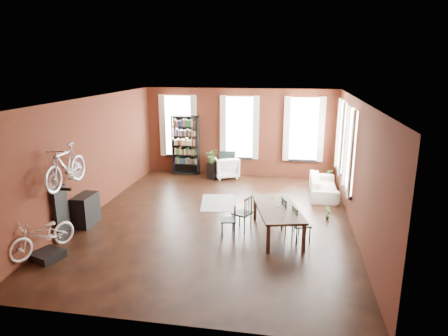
% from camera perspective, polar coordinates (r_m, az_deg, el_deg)
% --- Properties ---
extents(room, '(9.00, 9.04, 3.22)m').
position_cam_1_polar(room, '(10.76, 0.86, 4.41)').
color(room, black).
rests_on(room, ground).
extents(dining_table, '(1.42, 2.25, 0.71)m').
position_cam_1_polar(dining_table, '(9.87, 7.60, -7.51)').
color(dining_table, '#48392B').
rests_on(dining_table, ground).
extents(dining_chair_a, '(0.43, 0.43, 0.80)m').
position_cam_1_polar(dining_chair_a, '(9.73, 0.61, -7.42)').
color(dining_chair_a, '#1B3B39').
rests_on(dining_chair_a, ground).
extents(dining_chair_b, '(0.54, 0.54, 0.90)m').
position_cam_1_polar(dining_chair_b, '(10.03, 2.59, -6.44)').
color(dining_chair_b, black).
rests_on(dining_chair_b, ground).
extents(dining_chair_c, '(0.50, 0.50, 0.85)m').
position_cam_1_polar(dining_chair_c, '(9.57, 10.98, -7.93)').
color(dining_chair_c, black).
rests_on(dining_chair_c, ground).
extents(dining_chair_d, '(0.52, 0.52, 0.90)m').
position_cam_1_polar(dining_chair_d, '(9.98, 9.49, -6.74)').
color(dining_chair_d, '#173431').
rests_on(dining_chair_d, ground).
extents(bookshelf, '(1.00, 0.32, 2.20)m').
position_cam_1_polar(bookshelf, '(14.96, -5.49, 3.27)').
color(bookshelf, black).
rests_on(bookshelf, ground).
extents(white_armchair, '(1.08, 1.05, 0.85)m').
position_cam_1_polar(white_armchair, '(14.55, 0.25, 0.28)').
color(white_armchair, white).
rests_on(white_armchair, ground).
extents(cream_sofa, '(0.61, 2.08, 0.81)m').
position_cam_1_polar(cream_sofa, '(13.01, 14.06, -2.03)').
color(cream_sofa, beige).
rests_on(cream_sofa, ground).
extents(striped_rug, '(1.19, 1.66, 0.01)m').
position_cam_1_polar(striped_rug, '(12.03, -0.93, -4.98)').
color(striped_rug, black).
rests_on(striped_rug, ground).
extents(bike_trainer, '(0.71, 0.71, 0.16)m').
position_cam_1_polar(bike_trainer, '(9.55, -23.92, -11.32)').
color(bike_trainer, black).
rests_on(bike_trainer, ground).
extents(bike_wall_rack, '(0.16, 0.60, 1.30)m').
position_cam_1_polar(bike_wall_rack, '(10.21, -22.24, -5.96)').
color(bike_wall_rack, black).
rests_on(bike_wall_rack, ground).
extents(console_table, '(0.40, 0.80, 0.80)m').
position_cam_1_polar(console_table, '(10.96, -19.13, -5.66)').
color(console_table, black).
rests_on(console_table, ground).
extents(plant_stand, '(0.39, 0.39, 0.59)m').
position_cam_1_polar(plant_stand, '(14.42, -1.67, -0.40)').
color(plant_stand, black).
rests_on(plant_stand, ground).
extents(plant_by_sofa, '(0.37, 0.60, 0.26)m').
position_cam_1_polar(plant_by_sofa, '(14.17, 14.60, -1.86)').
color(plant_by_sofa, '#2A5622').
rests_on(plant_by_sofa, ground).
extents(plant_small, '(0.42, 0.41, 0.14)m').
position_cam_1_polar(plant_small, '(11.13, 14.55, -6.81)').
color(plant_small, '#2F5723').
rests_on(plant_small, ground).
extents(bicycle_floor, '(0.80, 0.94, 1.53)m').
position_cam_1_polar(bicycle_floor, '(9.22, -24.70, -6.61)').
color(bicycle_floor, silver).
rests_on(bicycle_floor, bike_trainer).
extents(bicycle_hung, '(0.47, 1.00, 1.66)m').
position_cam_1_polar(bicycle_hung, '(9.68, -21.83, 2.13)').
color(bicycle_hung, '#A5A8AD').
rests_on(bicycle_hung, bike_wall_rack).
extents(plant_on_stand, '(0.59, 0.63, 0.42)m').
position_cam_1_polar(plant_on_stand, '(14.31, -1.70, 1.56)').
color(plant_on_stand, '#396126').
rests_on(plant_on_stand, plant_stand).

